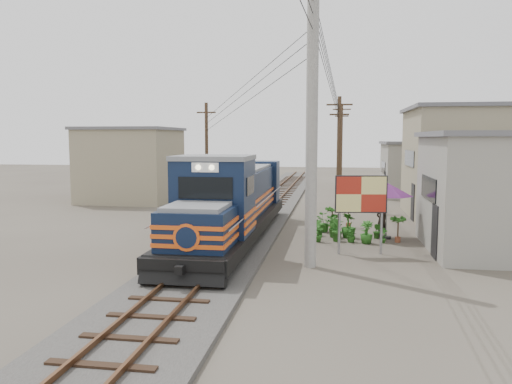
% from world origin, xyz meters
% --- Properties ---
extents(ground, '(120.00, 120.00, 0.00)m').
position_xyz_m(ground, '(0.00, 0.00, 0.00)').
color(ground, '#473F35').
rests_on(ground, ground).
extents(ballast, '(3.60, 70.00, 0.16)m').
position_xyz_m(ballast, '(0.00, 10.00, 0.08)').
color(ballast, '#595651').
rests_on(ballast, ground).
extents(track, '(1.15, 70.00, 0.12)m').
position_xyz_m(track, '(0.00, 10.00, 0.26)').
color(track, '#51331E').
rests_on(track, ground).
extents(locomotive, '(2.72, 14.81, 3.67)m').
position_xyz_m(locomotive, '(0.00, 3.29, 1.63)').
color(locomotive, black).
rests_on(locomotive, ground).
extents(utility_pole_main, '(0.40, 0.40, 10.00)m').
position_xyz_m(utility_pole_main, '(3.50, -0.50, 5.00)').
color(utility_pole_main, '#9E9B93').
rests_on(utility_pole_main, ground).
extents(wooden_pole_mid, '(1.60, 0.24, 7.00)m').
position_xyz_m(wooden_pole_mid, '(4.50, 14.00, 3.68)').
color(wooden_pole_mid, '#4C3826').
rests_on(wooden_pole_mid, ground).
extents(wooden_pole_far, '(1.60, 0.24, 7.50)m').
position_xyz_m(wooden_pole_far, '(4.80, 28.00, 3.93)').
color(wooden_pole_far, '#4C3826').
rests_on(wooden_pole_far, ground).
extents(wooden_pole_left, '(1.60, 0.24, 7.00)m').
position_xyz_m(wooden_pole_left, '(-5.00, 18.00, 3.68)').
color(wooden_pole_left, '#4C3826').
rests_on(wooden_pole_left, ground).
extents(power_lines, '(9.65, 19.00, 3.30)m').
position_xyz_m(power_lines, '(-0.14, 8.49, 7.56)').
color(power_lines, black).
rests_on(power_lines, ground).
extents(shophouse_mid, '(8.40, 7.35, 6.20)m').
position_xyz_m(shophouse_mid, '(12.50, 12.00, 3.11)').
color(shophouse_mid, gray).
rests_on(shophouse_mid, ground).
extents(shophouse_back, '(6.30, 6.30, 4.20)m').
position_xyz_m(shophouse_back, '(11.00, 22.00, 2.11)').
color(shophouse_back, gray).
rests_on(shophouse_back, ground).
extents(shophouse_left, '(6.30, 6.30, 5.20)m').
position_xyz_m(shophouse_left, '(-10.00, 16.00, 2.61)').
color(shophouse_left, gray).
rests_on(shophouse_left, ground).
extents(billboard, '(1.96, 0.39, 3.04)m').
position_xyz_m(billboard, '(5.29, 1.70, 2.23)').
color(billboard, '#99999E').
rests_on(billboard, ground).
extents(market_umbrella, '(2.83, 2.83, 2.49)m').
position_xyz_m(market_umbrella, '(6.58, 4.96, 2.19)').
color(market_umbrella, black).
rests_on(market_umbrella, ground).
extents(vendor, '(0.71, 0.68, 1.63)m').
position_xyz_m(vendor, '(6.41, 5.19, 0.82)').
color(vendor, black).
rests_on(vendor, ground).
extents(plant_nursery, '(3.32, 3.19, 1.13)m').
position_xyz_m(plant_nursery, '(4.54, 4.85, 0.47)').
color(plant_nursery, '#255E1B').
rests_on(plant_nursery, ground).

